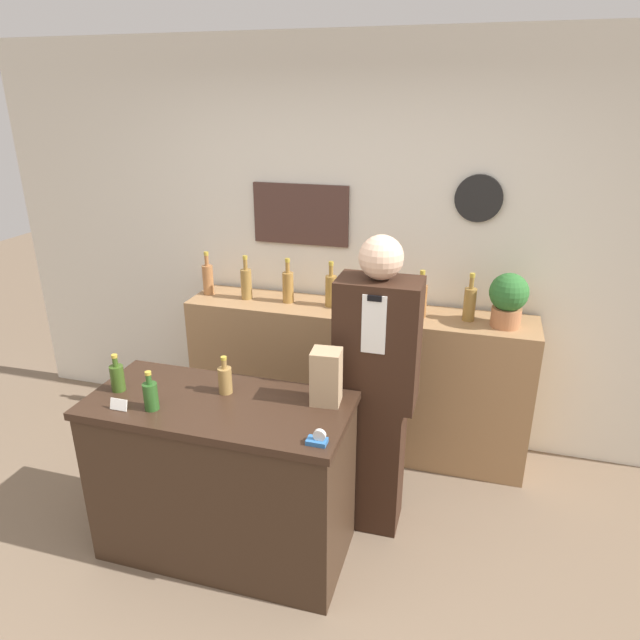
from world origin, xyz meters
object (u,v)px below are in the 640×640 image
object	(u,v)px
tape_dispenser	(318,439)
shopkeeper	(376,391)
potted_plant	(508,298)
paper_bag	(326,377)

from	to	relation	value
tape_dispenser	shopkeeper	bearing A→B (deg)	78.46
potted_plant	paper_bag	size ratio (longest dim) A/B	1.19
paper_bag	potted_plant	bearing A→B (deg)	50.09
shopkeeper	tape_dispenser	world-z (taller)	shopkeeper
shopkeeper	potted_plant	size ratio (longest dim) A/B	5.11
shopkeeper	tape_dispenser	distance (m)	0.67
potted_plant	tape_dispenser	bearing A→B (deg)	-119.76
shopkeeper	paper_bag	size ratio (longest dim) A/B	6.08
shopkeeper	paper_bag	xyz separation A→B (m)	(-0.20, -0.29, 0.20)
shopkeeper	potted_plant	bearing A→B (deg)	47.94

